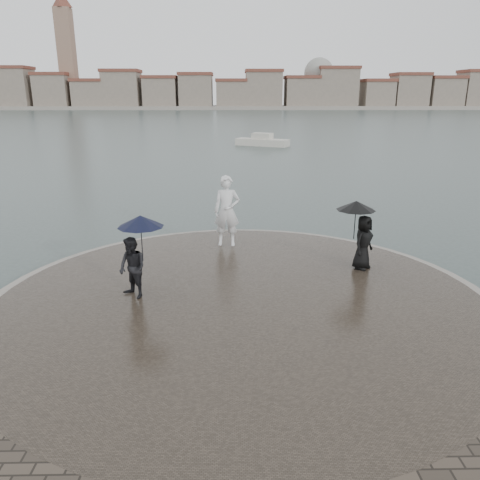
{
  "coord_description": "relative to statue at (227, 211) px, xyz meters",
  "views": [
    {
      "loc": [
        -0.23,
        -6.97,
        5.14
      ],
      "look_at": [
        0.0,
        4.8,
        1.45
      ],
      "focal_mm": 35.0,
      "sensor_mm": 36.0,
      "label": 1
    }
  ],
  "objects": [
    {
      "name": "kerb_ring",
      "position": [
        0.37,
        -4.27,
        -1.35
      ],
      "size": [
        12.5,
        12.5,
        0.32
      ],
      "primitive_type": "cylinder",
      "color": "gray",
      "rests_on": "ground"
    },
    {
      "name": "far_skyline",
      "position": [
        -5.92,
        152.94,
        4.1
      ],
      "size": [
        260.0,
        20.0,
        37.0
      ],
      "color": "gray",
      "rests_on": "ground"
    },
    {
      "name": "quay_tip",
      "position": [
        0.37,
        -4.27,
        -1.33
      ],
      "size": [
        11.9,
        11.9,
        0.36
      ],
      "primitive_type": "cylinder",
      "color": "#2D261E",
      "rests_on": "ground"
    },
    {
      "name": "visitor_right",
      "position": [
        3.77,
        -2.22,
        -0.01
      ],
      "size": [
        1.24,
        1.09,
        1.95
      ],
      "color": "black",
      "rests_on": "quay_tip"
    },
    {
      "name": "visitor_left",
      "position": [
        -2.17,
        -4.08,
        0.01
      ],
      "size": [
        1.27,
        1.11,
        2.04
      ],
      "color": "black",
      "rests_on": "quay_tip"
    },
    {
      "name": "ground",
      "position": [
        0.37,
        -7.77,
        -1.51
      ],
      "size": [
        400.0,
        400.0,
        0.0
      ],
      "primitive_type": "plane",
      "color": "#2B3835",
      "rests_on": "ground"
    },
    {
      "name": "boats",
      "position": [
        15.74,
        31.9,
        -1.13
      ],
      "size": [
        30.38,
        7.97,
        1.5
      ],
      "color": "beige",
      "rests_on": "ground"
    },
    {
      "name": "statue",
      "position": [
        0.0,
        0.0,
        0.0
      ],
      "size": [
        0.87,
        0.59,
        2.29
      ],
      "primitive_type": "imported",
      "rotation": [
        0.0,
        0.0,
        -0.05
      ],
      "color": "silver",
      "rests_on": "quay_tip"
    }
  ]
}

